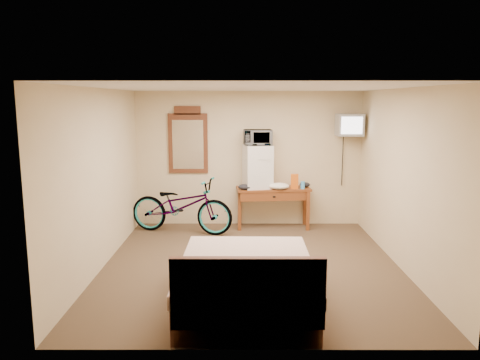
{
  "coord_description": "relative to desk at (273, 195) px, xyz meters",
  "views": [
    {
      "loc": [
        -0.15,
        -6.39,
        2.33
      ],
      "look_at": [
        -0.16,
        0.8,
        1.1
      ],
      "focal_mm": 35.0,
      "sensor_mm": 36.0,
      "label": 1
    }
  ],
  "objects": [
    {
      "name": "mini_fridge",
      "position": [
        -0.29,
        0.03,
        0.51
      ],
      "size": [
        0.57,
        0.55,
        0.78
      ],
      "color": "silver",
      "rests_on": "desk"
    },
    {
      "name": "wall_mirror",
      "position": [
        -1.58,
        0.27,
        0.96
      ],
      "size": [
        0.73,
        0.04,
        1.24
      ],
      "color": "brown",
      "rests_on": "room"
    },
    {
      "name": "crt_television",
      "position": [
        1.35,
        0.02,
        1.27
      ],
      "size": [
        0.46,
        0.57,
        0.39
      ],
      "color": "black",
      "rests_on": "room"
    },
    {
      "name": "bed",
      "position": [
        -0.53,
        -3.38,
        -0.33
      ],
      "size": [
        1.52,
        2.0,
        0.9
      ],
      "color": "brown",
      "rests_on": "floor"
    },
    {
      "name": "cloth_dark_a",
      "position": [
        -0.51,
        -0.16,
        0.17
      ],
      "size": [
        0.27,
        0.2,
        0.1
      ],
      "primitive_type": "ellipsoid",
      "color": "black",
      "rests_on": "desk"
    },
    {
      "name": "bicycle",
      "position": [
        -1.65,
        -0.31,
        -0.14
      ],
      "size": [
        1.97,
        1.08,
        0.98
      ],
      "primitive_type": "imported",
      "rotation": [
        0.0,
        0.0,
        1.33
      ],
      "color": "black",
      "rests_on": "floor"
    },
    {
      "name": "room",
      "position": [
        -0.45,
        -2.0,
        0.62
      ],
      "size": [
        4.6,
        4.64,
        2.5
      ],
      "color": "#483624",
      "rests_on": "ground"
    },
    {
      "name": "cloth_cream",
      "position": [
        0.09,
        -0.12,
        0.18
      ],
      "size": [
        0.37,
        0.29,
        0.12
      ],
      "primitive_type": "ellipsoid",
      "color": "white",
      "rests_on": "desk"
    },
    {
      "name": "desk",
      "position": [
        0.0,
        0.0,
        0.0
      ],
      "size": [
        1.38,
        0.63,
        0.75
      ],
      "color": "brown",
      "rests_on": "floor"
    },
    {
      "name": "snack_bag",
      "position": [
        0.38,
        -0.05,
        0.25
      ],
      "size": [
        0.14,
        0.08,
        0.27
      ],
      "primitive_type": "cube",
      "rotation": [
        0.0,
        0.0,
        -0.04
      ],
      "color": "#D55D13",
      "rests_on": "desk"
    },
    {
      "name": "blue_cup",
      "position": [
        0.53,
        -0.07,
        0.19
      ],
      "size": [
        0.08,
        0.08,
        0.14
      ],
      "primitive_type": "cylinder",
      "color": "#46A2EE",
      "rests_on": "desk"
    },
    {
      "name": "cloth_dark_b",
      "position": [
        0.59,
        0.1,
        0.17
      ],
      "size": [
        0.19,
        0.16,
        0.09
      ],
      "primitive_type": "ellipsoid",
      "color": "black",
      "rests_on": "desk"
    },
    {
      "name": "microwave",
      "position": [
        -0.29,
        0.03,
        1.04
      ],
      "size": [
        0.52,
        0.37,
        0.28
      ],
      "primitive_type": "imported",
      "rotation": [
        0.0,
        0.0,
        0.06
      ],
      "color": "silver",
      "rests_on": "mini_fridge"
    }
  ]
}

